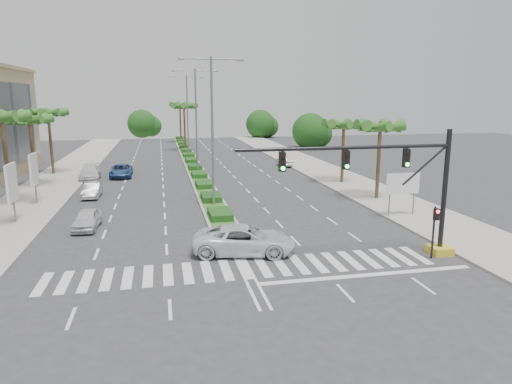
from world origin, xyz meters
The scene contains 26 objects.
ground centered at (0.00, 0.00, 0.00)m, with size 160.00×160.00×0.00m, color #333335.
footpath_right centered at (15.20, 20.00, 0.07)m, with size 6.00×120.00×0.15m, color gray.
footpath_left centered at (-15.20, 20.00, 0.07)m, with size 6.00×120.00×0.15m, color gray.
median centered at (0.00, 45.00, 0.10)m, with size 2.20×75.00×0.20m, color gray.
median_grass centered at (0.00, 45.00, 0.22)m, with size 1.80×75.00×0.04m, color #316221.
signal_gantry centered at (9.27, 0.00, 3.46)m, with size 12.60×1.20×7.20m.
pedestrian_signal centered at (10.60, -0.68, 2.04)m, with size 0.28×0.36×3.00m.
direction_sign centered at (13.50, 7.99, 2.45)m, with size 2.70×0.11×3.40m.
billboard_near centered at (-14.50, 12.00, 2.96)m, with size 0.18×2.10×4.35m.
billboard_far centered at (-14.50, 18.00, 2.96)m, with size 0.18×2.10×4.35m.
palm_left_mid centered at (-16.50, 18.00, 7.08)m, with size 4.57×4.68×7.95m.
palm_left_far centered at (-16.50, 26.00, 6.50)m, with size 4.57×4.68×7.35m.
palm_left_end centered at (-16.50, 34.00, 6.88)m, with size 4.57×4.68×7.75m.
palm_right_near centered at (14.50, 14.00, 6.20)m, with size 4.57×4.68×7.05m.
palm_right_far centered at (14.50, 22.00, 5.91)m, with size 4.57×4.68×6.75m.
palm_median_a centered at (0.00, 55.00, 7.17)m, with size 4.57×4.68×8.05m.
palm_median_b centered at (0.00, 70.00, 7.17)m, with size 4.57×4.68×8.05m.
streetlight_near centered at (0.00, 14.00, 6.81)m, with size 5.10×0.25×12.00m.
streetlight_mid centered at (0.00, 30.00, 6.81)m, with size 5.10×0.25×12.00m.
streetlight_far centered at (0.00, 46.00, 6.81)m, with size 5.10×0.25×12.00m.
car_parked_a centered at (-9.28, 9.63, 0.67)m, with size 1.59×3.95×1.34m, color silver.
car_parked_b centered at (-10.32, 20.22, 0.64)m, with size 1.36×3.91×1.29m, color #A8A8AD.
car_parked_c centered at (-8.59, 30.77, 0.72)m, with size 2.38×5.17×1.44m, color navy.
car_parked_d centered at (-11.80, 29.70, 0.75)m, with size 2.09×5.15×1.49m, color silver.
car_crossing centered at (0.42, 2.38, 0.82)m, with size 2.73×5.92×1.65m, color silver.
car_right centered at (11.80, 34.90, 0.64)m, with size 1.36×3.89×1.28m, color #BABABF.
Camera 1 is at (-4.12, -22.46, 8.91)m, focal length 32.00 mm.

